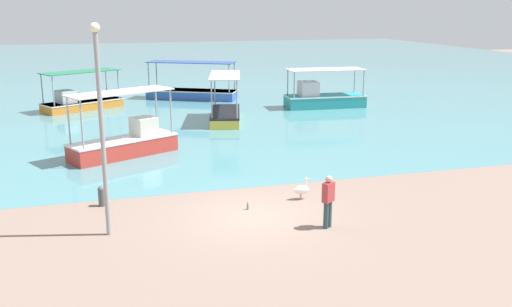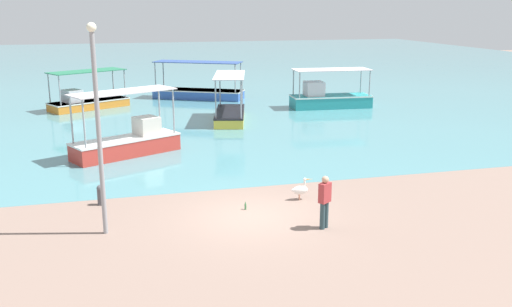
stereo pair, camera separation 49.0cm
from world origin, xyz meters
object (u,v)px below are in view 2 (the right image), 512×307
Objects in this scene: lamp_post at (98,120)px; fishing_boat_outer at (230,112)px; fishing_boat_far_right at (128,141)px; fishing_boat_near_left at (328,98)px; pelican at (300,189)px; fishing_boat_far_left at (87,101)px; fisherman_standing at (325,200)px; mooring_bollard at (101,194)px; fishing_boat_center at (198,92)px; glass_bottle at (245,206)px.

fishing_boat_outer is at bearing 65.53° from lamp_post.
fishing_boat_far_right is 0.94× the size of fishing_boat_near_left.
pelican is (5.63, -8.02, -0.29)m from fishing_boat_far_right.
fishing_boat_far_left is 25.08m from fisherman_standing.
fishing_boat_outer is at bearing 60.93° from mooring_bollard.
fishing_boat_center is at bearing 69.71° from fishing_boat_far_right.
fishing_boat_far_left is at bearing 92.63° from mooring_bollard.
fishing_boat_center is (-7.91, 6.08, -0.15)m from fishing_boat_near_left.
fisherman_standing is at bearing -93.59° from pelican.
pelican is at bearing -90.34° from fishing_boat_center.
lamp_post is (-7.36, -16.17, 2.99)m from fishing_boat_outer.
fisherman_standing is (6.71, -3.98, 0.52)m from mooring_bollard.
glass_bottle is at bearing 131.11° from fisherman_standing.
lamp_post reaches higher than fisherman_standing.
fishing_boat_far_right is 6.45× the size of pelican.
fishing_boat_outer is 8.91m from fishing_boat_center.
pelican is 2.80m from fisherman_standing.
fishing_boat_far_right is at bearing 83.30° from lamp_post.
fishing_boat_far_left is 16.25m from fishing_boat_near_left.
mooring_bollard is at bearing 159.90° from glass_bottle.
fishing_boat_near_left is at bearing 20.77° from fishing_boat_outer.
fishing_boat_center is (5.77, 15.61, -0.14)m from fishing_boat_far_right.
fishing_boat_far_right is at bearing -110.29° from fishing_boat_center.
glass_bottle is at bearing -75.35° from fishing_boat_far_left.
mooring_bollard is at bearing -107.41° from fishing_boat_center.
fisherman_standing is at bearing -72.31° from fishing_boat_far_left.
lamp_post is at bearing -105.35° from fishing_boat_center.
mooring_bollard reaches higher than glass_bottle.
mooring_bollard is 2.66× the size of glass_bottle.
fishing_boat_far_right is 12.07m from fisherman_standing.
fishing_boat_far_right reaches higher than mooring_bollard.
pelican is at bearing -92.40° from fishing_boat_outer.
fishing_boat_outer reaches higher than glass_bottle.
fishing_boat_outer is at bearing 87.41° from fisherman_standing.
mooring_bollard is (-7.02, -22.38, -0.14)m from fishing_boat_center.
mooring_bollard is at bearing -132.47° from fishing_boat_near_left.
fisherman_standing is 3.09m from glass_bottle.
glass_bottle is (4.74, -1.74, -0.28)m from mooring_bollard.
pelican is 0.13× the size of lamp_post.
fishing_boat_near_left is 22.11m from mooring_bollard.
fishing_boat_far_right reaches higher than fishing_boat_near_left.
mooring_bollard is at bearing -100.45° from fishing_boat_far_right.
fishing_boat_far_right is at bearing 112.32° from glass_bottle.
fishing_boat_far_left is 3.22× the size of fisherman_standing.
fisherman_standing is (-0.79, -17.47, 0.40)m from fishing_boat_outer.
fishing_boat_outer is 15.48m from glass_bottle.
lamp_post is 5.80m from glass_bottle.
fishing_boat_outer reaches higher than fishing_boat_far_left.
pelican is at bearing 86.41° from fisherman_standing.
fishing_boat_center is at bearing 89.32° from fisherman_standing.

